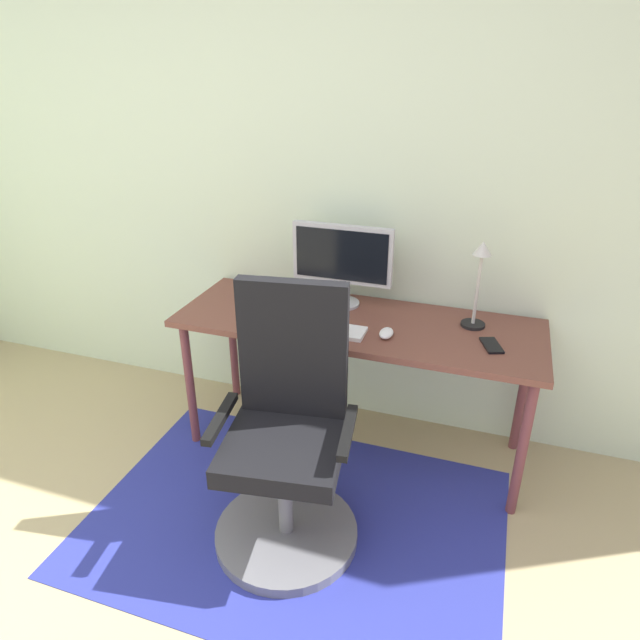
{
  "coord_description": "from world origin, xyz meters",
  "views": [
    {
      "loc": [
        1.1,
        -0.45,
        1.85
      ],
      "look_at": [
        0.41,
        1.58,
        0.82
      ],
      "focal_mm": 31.07,
      "sensor_mm": 36.0,
      "label": 1
    }
  ],
  "objects_px": {
    "monitor": "(342,258)",
    "cell_phone": "(492,345)",
    "computer_mouse": "(386,333)",
    "desk": "(357,333)",
    "coffee_cup": "(261,296)",
    "keyboard": "(319,328)",
    "office_chair": "(287,452)",
    "desk_lamp": "(479,274)"
  },
  "relations": [
    {
      "from": "computer_mouse",
      "to": "cell_phone",
      "type": "distance_m",
      "value": 0.45
    },
    {
      "from": "desk_lamp",
      "to": "computer_mouse",
      "type": "bearing_deg",
      "value": -146.67
    },
    {
      "from": "desk",
      "to": "keyboard",
      "type": "relative_size",
      "value": 3.99
    },
    {
      "from": "desk",
      "to": "keyboard",
      "type": "xyz_separation_m",
      "value": [
        -0.14,
        -0.15,
        0.08
      ]
    },
    {
      "from": "cell_phone",
      "to": "desk_lamp",
      "type": "xyz_separation_m",
      "value": [
        -0.09,
        0.18,
        0.25
      ]
    },
    {
      "from": "monitor",
      "to": "coffee_cup",
      "type": "relative_size",
      "value": 5.07
    },
    {
      "from": "coffee_cup",
      "to": "office_chair",
      "type": "distance_m",
      "value": 0.85
    },
    {
      "from": "desk",
      "to": "office_chair",
      "type": "height_order",
      "value": "office_chair"
    },
    {
      "from": "monitor",
      "to": "coffee_cup",
      "type": "bearing_deg",
      "value": -160.12
    },
    {
      "from": "desk",
      "to": "cell_phone",
      "type": "xyz_separation_m",
      "value": [
        0.62,
        -0.07,
        0.07
      ]
    },
    {
      "from": "monitor",
      "to": "desk_lamp",
      "type": "bearing_deg",
      "value": -3.79
    },
    {
      "from": "desk",
      "to": "desk_lamp",
      "type": "distance_m",
      "value": 0.62
    },
    {
      "from": "cell_phone",
      "to": "desk_lamp",
      "type": "relative_size",
      "value": 0.35
    },
    {
      "from": "monitor",
      "to": "cell_phone",
      "type": "distance_m",
      "value": 0.81
    },
    {
      "from": "desk",
      "to": "monitor",
      "type": "height_order",
      "value": "monitor"
    },
    {
      "from": "cell_phone",
      "to": "office_chair",
      "type": "bearing_deg",
      "value": -161.93
    },
    {
      "from": "keyboard",
      "to": "office_chair",
      "type": "xyz_separation_m",
      "value": [
        0.04,
        -0.49,
        -0.32
      ]
    },
    {
      "from": "desk",
      "to": "monitor",
      "type": "relative_size",
      "value": 3.46
    },
    {
      "from": "desk_lamp",
      "to": "office_chair",
      "type": "relative_size",
      "value": 0.37
    },
    {
      "from": "coffee_cup",
      "to": "desk_lamp",
      "type": "height_order",
      "value": "desk_lamp"
    },
    {
      "from": "computer_mouse",
      "to": "coffee_cup",
      "type": "height_order",
      "value": "coffee_cup"
    },
    {
      "from": "computer_mouse",
      "to": "desk_lamp",
      "type": "bearing_deg",
      "value": 33.33
    },
    {
      "from": "monitor",
      "to": "coffee_cup",
      "type": "xyz_separation_m",
      "value": [
        -0.38,
        -0.14,
        -0.19
      ]
    },
    {
      "from": "keyboard",
      "to": "desk_lamp",
      "type": "height_order",
      "value": "desk_lamp"
    },
    {
      "from": "monitor",
      "to": "computer_mouse",
      "type": "height_order",
      "value": "monitor"
    },
    {
      "from": "desk_lamp",
      "to": "desk",
      "type": "bearing_deg",
      "value": -167.63
    },
    {
      "from": "cell_phone",
      "to": "desk_lamp",
      "type": "height_order",
      "value": "desk_lamp"
    },
    {
      "from": "coffee_cup",
      "to": "desk_lamp",
      "type": "xyz_separation_m",
      "value": [
        1.02,
        0.09,
        0.21
      ]
    },
    {
      "from": "desk",
      "to": "coffee_cup",
      "type": "bearing_deg",
      "value": 177.67
    },
    {
      "from": "computer_mouse",
      "to": "office_chair",
      "type": "height_order",
      "value": "office_chair"
    },
    {
      "from": "desk_lamp",
      "to": "office_chair",
      "type": "xyz_separation_m",
      "value": [
        -0.63,
        -0.76,
        -0.56
      ]
    },
    {
      "from": "desk_lamp",
      "to": "cell_phone",
      "type": "bearing_deg",
      "value": -62.46
    },
    {
      "from": "cell_phone",
      "to": "desk",
      "type": "bearing_deg",
      "value": 153.3
    },
    {
      "from": "coffee_cup",
      "to": "desk",
      "type": "bearing_deg",
      "value": -2.33
    },
    {
      "from": "office_chair",
      "to": "coffee_cup",
      "type": "bearing_deg",
      "value": 112.41
    },
    {
      "from": "desk",
      "to": "desk_lamp",
      "type": "bearing_deg",
      "value": 12.37
    },
    {
      "from": "computer_mouse",
      "to": "coffee_cup",
      "type": "xyz_separation_m",
      "value": [
        -0.67,
        0.14,
        0.03
      ]
    },
    {
      "from": "monitor",
      "to": "office_chair",
      "type": "bearing_deg",
      "value": -88.65
    },
    {
      "from": "coffee_cup",
      "to": "cell_phone",
      "type": "relative_size",
      "value": 0.7
    },
    {
      "from": "keyboard",
      "to": "cell_phone",
      "type": "height_order",
      "value": "keyboard"
    },
    {
      "from": "keyboard",
      "to": "computer_mouse",
      "type": "distance_m",
      "value": 0.31
    },
    {
      "from": "computer_mouse",
      "to": "desk",
      "type": "bearing_deg",
      "value": 144.4
    }
  ]
}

